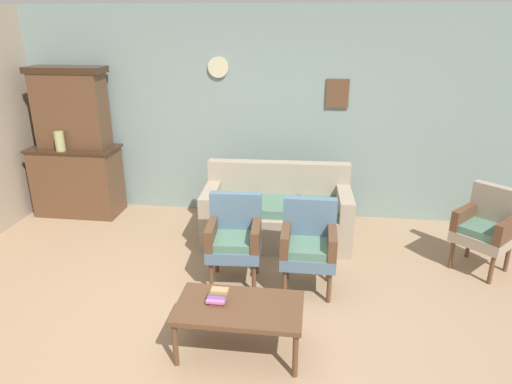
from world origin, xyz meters
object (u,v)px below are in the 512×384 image
(wingback_chair_by_fireplace, at_px, (487,226))
(vase_on_cabinet, at_px, (60,141))
(floor_vase_by_wall, at_px, (495,217))
(floral_couch, at_px, (277,214))
(book_stack_on_table, at_px, (218,296))
(armchair_row_middle, at_px, (235,236))
(side_cabinet, at_px, (78,180))
(armchair_near_cabinet, at_px, (309,242))
(coffee_table, at_px, (239,310))

(wingback_chair_by_fireplace, bearing_deg, vase_on_cabinet, 172.14)
(vase_on_cabinet, xyz_separation_m, floor_vase_by_wall, (5.43, 0.08, -0.78))
(vase_on_cabinet, relative_size, floral_couch, 0.14)
(book_stack_on_table, relative_size, floor_vase_by_wall, 0.30)
(floral_couch, distance_m, book_stack_on_table, 2.04)
(vase_on_cabinet, height_order, floral_couch, vase_on_cabinet)
(floral_couch, xyz_separation_m, armchair_row_middle, (-0.34, -0.98, 0.17))
(side_cabinet, relative_size, floral_couch, 0.66)
(armchair_row_middle, xyz_separation_m, armchair_near_cabinet, (0.74, -0.05, 0.00))
(armchair_row_middle, bearing_deg, floor_vase_by_wall, 24.68)
(armchair_row_middle, distance_m, armchair_near_cabinet, 0.74)
(side_cabinet, bearing_deg, armchair_row_middle, -31.05)
(floral_couch, relative_size, coffee_table, 1.75)
(side_cabinet, distance_m, armchair_row_middle, 2.82)
(book_stack_on_table, xyz_separation_m, floor_vase_by_wall, (2.90, 2.39, -0.20))
(side_cabinet, bearing_deg, book_stack_on_table, -45.26)
(floral_couch, relative_size, wingback_chair_by_fireplace, 1.95)
(armchair_near_cabinet, bearing_deg, coffee_table, -116.99)
(armchair_row_middle, height_order, wingback_chair_by_fireplace, same)
(wingback_chair_by_fireplace, bearing_deg, armchair_row_middle, -167.38)
(floor_vase_by_wall, bearing_deg, vase_on_cabinet, -179.17)
(coffee_table, bearing_deg, wingback_chair_by_fireplace, 34.76)
(floral_couch, relative_size, book_stack_on_table, 10.53)
(side_cabinet, distance_m, floral_couch, 2.80)
(armchair_near_cabinet, bearing_deg, armchair_row_middle, 176.30)
(vase_on_cabinet, distance_m, armchair_near_cabinet, 3.53)
(book_stack_on_table, bearing_deg, floor_vase_by_wall, 39.43)
(wingback_chair_by_fireplace, xyz_separation_m, coffee_table, (-2.35, -1.63, -0.12))
(wingback_chair_by_fireplace, relative_size, book_stack_on_table, 5.40)
(armchair_row_middle, relative_size, floor_vase_by_wall, 1.61)
(armchair_row_middle, bearing_deg, wingback_chair_by_fireplace, 12.62)
(coffee_table, bearing_deg, armchair_near_cabinet, 63.01)
(armchair_row_middle, relative_size, wingback_chair_by_fireplace, 1.00)
(vase_on_cabinet, xyz_separation_m, floral_couch, (2.83, -0.30, -0.73))
(armchair_row_middle, xyz_separation_m, floor_vase_by_wall, (2.95, 1.36, -0.22))
(floral_couch, bearing_deg, coffee_table, -93.31)
(armchair_row_middle, distance_m, wingback_chair_by_fireplace, 2.64)
(side_cabinet, relative_size, book_stack_on_table, 6.93)
(armchair_near_cabinet, bearing_deg, floral_couch, 111.13)
(floral_couch, distance_m, floor_vase_by_wall, 2.64)
(armchair_row_middle, relative_size, coffee_table, 0.90)
(vase_on_cabinet, distance_m, coffee_table, 3.64)
(armchair_row_middle, height_order, armchair_near_cabinet, same)
(armchair_near_cabinet, height_order, book_stack_on_table, armchair_near_cabinet)
(floor_vase_by_wall, bearing_deg, side_cabinet, 178.93)
(vase_on_cabinet, height_order, book_stack_on_table, vase_on_cabinet)
(wingback_chair_by_fireplace, bearing_deg, book_stack_on_table, -147.55)
(vase_on_cabinet, xyz_separation_m, book_stack_on_table, (2.53, -2.31, -0.58))
(floor_vase_by_wall, bearing_deg, armchair_row_middle, -155.32)
(book_stack_on_table, bearing_deg, vase_on_cabinet, 137.66)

